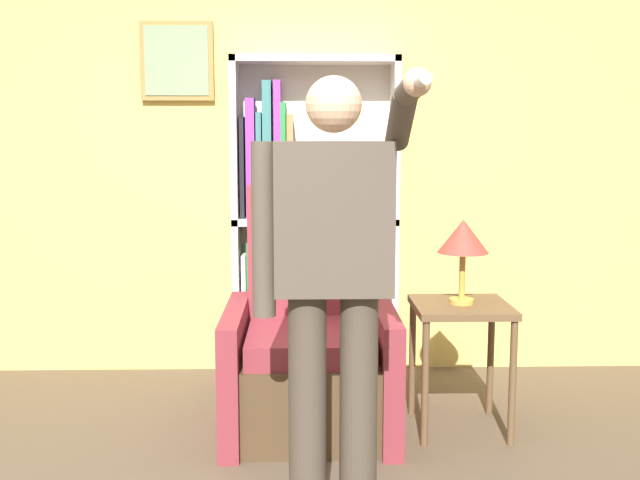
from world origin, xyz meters
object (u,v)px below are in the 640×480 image
side_table (461,325)px  table_lamp (463,239)px  person_standing (333,270)px  bookcase (296,225)px  armchair (310,354)px

side_table → table_lamp: table_lamp is taller
person_standing → side_table: 1.21m
person_standing → bookcase: bearing=95.1°
person_standing → side_table: bearing=51.9°
armchair → side_table: size_ratio=1.88×
armchair → person_standing: (0.08, -0.96, 0.62)m
armchair → table_lamp: size_ratio=2.89×
armchair → side_table: armchair is taller
bookcase → side_table: bookcase is taller
person_standing → table_lamp: bearing=51.9°
bookcase → table_lamp: size_ratio=4.60×
bookcase → armchair: 1.02m
table_lamp → bookcase: bearing=133.2°
table_lamp → armchair: bearing=174.4°
bookcase → person_standing: bearing=-84.9°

